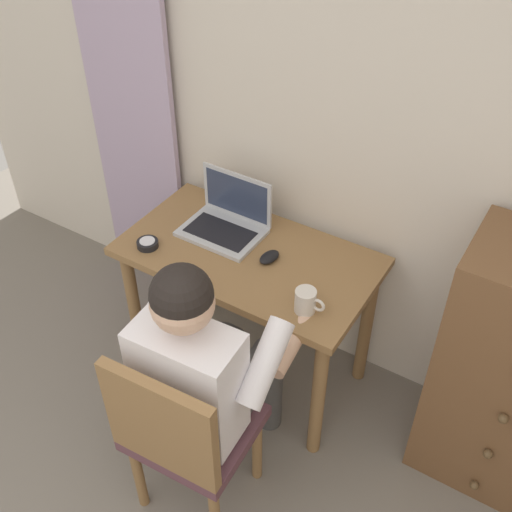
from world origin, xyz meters
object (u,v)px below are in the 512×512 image
at_px(desk_clock, 148,244).
at_px(desk, 248,275).
at_px(coffee_mug, 306,301).
at_px(person_seated, 208,363).
at_px(computer_mouse, 269,257).
at_px(laptop, 227,219).
at_px(chair, 183,432).

bearing_deg(desk_clock, desk, 25.78).
bearing_deg(coffee_mug, person_seated, -117.99).
distance_m(computer_mouse, desk_clock, 0.51).
relative_size(person_seated, coffee_mug, 9.87).
relative_size(computer_mouse, coffee_mug, 0.83).
xyz_separation_m(person_seated, laptop, (-0.33, 0.62, 0.11)).
bearing_deg(computer_mouse, coffee_mug, -24.42).
xyz_separation_m(chair, person_seated, (-0.01, 0.18, 0.18)).
bearing_deg(laptop, coffee_mug, -26.42).
xyz_separation_m(computer_mouse, coffee_mug, (0.26, -0.18, 0.03)).
xyz_separation_m(person_seated, computer_mouse, (-0.07, 0.54, 0.07)).
distance_m(laptop, computer_mouse, 0.28).
bearing_deg(laptop, computer_mouse, -17.59).
xyz_separation_m(chair, laptop, (-0.34, 0.80, 0.29)).
relative_size(chair, desk_clock, 9.62).
bearing_deg(desk, computer_mouse, 4.71).
bearing_deg(person_seated, coffee_mug, 62.01).
distance_m(chair, laptop, 0.92).
distance_m(desk, computer_mouse, 0.17).
xyz_separation_m(desk, chair, (0.18, -0.71, -0.12)).
bearing_deg(coffee_mug, chair, -108.53).
height_order(chair, coffee_mug, chair).
distance_m(desk, desk_clock, 0.44).
xyz_separation_m(laptop, desk_clock, (-0.22, -0.27, -0.04)).
bearing_deg(desk, desk_clock, -154.22).
relative_size(desk, person_seated, 0.89).
height_order(laptop, computer_mouse, laptop).
bearing_deg(laptop, desk_clock, -128.14).
distance_m(desk_clock, coffee_mug, 0.74).
height_order(laptop, desk_clock, laptop).
relative_size(desk, chair, 1.22).
bearing_deg(chair, laptop, 113.13).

